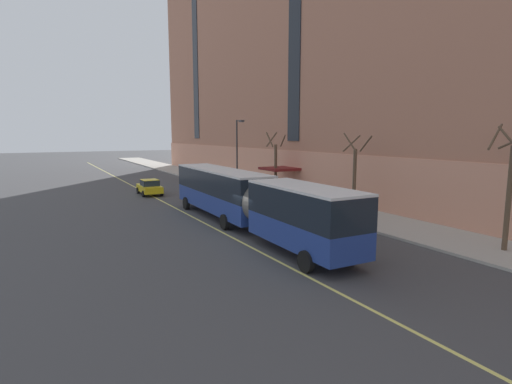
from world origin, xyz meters
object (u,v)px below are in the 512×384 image
parked_car_white_1 (242,191)px  city_bus (245,197)px  taxi_cab (150,187)px  street_tree_near_corner (510,185)px  parked_car_white_2 (199,179)px  street_tree_far_uptown (275,164)px  street_lamp (238,148)px  parked_car_champagne_0 (322,212)px  street_tree_mid_block (355,174)px

parked_car_white_1 → city_bus: bearing=-116.2°
taxi_cab → city_bus: bearing=-84.6°
taxi_cab → street_tree_near_corner: size_ratio=0.66×
street_tree_near_corner → taxi_cab: bearing=110.9°
taxi_cab → street_tree_near_corner: bearing=-69.1°
city_bus → parked_car_white_1: city_bus is taller
parked_car_white_2 → street_tree_far_uptown: street_tree_far_uptown is taller
street_tree_far_uptown → street_lamp: size_ratio=0.83×
parked_car_champagne_0 → parked_car_white_1: size_ratio=1.05×
parked_car_champagne_0 → street_tree_near_corner: bearing=-68.6°
parked_car_white_2 → street_lamp: 7.84m
parked_car_white_2 → parked_car_white_1: bearing=-90.0°
parked_car_champagne_0 → street_lamp: size_ratio=0.61×
taxi_cab → street_lamp: (8.79, -2.39, 3.86)m
street_tree_far_uptown → street_lamp: 4.78m
city_bus → taxi_cab: (-1.68, 17.70, -1.29)m
city_bus → street_tree_mid_block: 9.38m
street_tree_far_uptown → street_lamp: (-2.18, 3.98, 1.49)m
city_bus → parked_car_white_2: bearing=76.7°
parked_car_champagne_0 → parked_car_white_1: same height
city_bus → street_tree_near_corner: bearing=-50.1°
street_lamp → city_bus: bearing=-114.9°
parked_car_champagne_0 → parked_car_white_2: (-0.18, 22.92, 0.00)m
street_tree_far_uptown → street_tree_mid_block: bearing=-89.8°
city_bus → parked_car_white_1: bearing=63.8°
street_tree_near_corner → street_tree_far_uptown: (-0.03, 22.46, -0.39)m
city_bus → street_tree_mid_block: bearing=0.6°
city_bus → street_lamp: size_ratio=2.78×
parked_car_white_2 → street_tree_far_uptown: size_ratio=0.79×
taxi_cab → street_tree_mid_block: size_ratio=0.70×
parked_car_white_1 → street_lamp: bearing=67.9°
parked_car_white_1 → street_tree_near_corner: street_tree_near_corner is taller
taxi_cab → street_lamp: bearing=-15.2°
street_tree_far_uptown → parked_car_white_1: bearing=-169.5°
parked_car_white_1 → street_tree_far_uptown: 4.80m
street_lamp → parked_car_white_1: bearing=-112.1°
parked_car_champagne_0 → taxi_cab: size_ratio=1.06×
street_tree_near_corner → street_tree_mid_block: (0.01, 11.22, -0.43)m
city_bus → street_tree_far_uptown: size_ratio=3.36×
parked_car_white_2 → taxi_cab: bearing=-148.7°
street_tree_mid_block → street_lamp: size_ratio=0.82×
street_tree_mid_block → street_lamp: 15.45m
parked_car_champagne_0 → street_tree_mid_block: bearing=16.2°
city_bus → street_tree_near_corner: (9.31, -11.13, 1.47)m
parked_car_white_2 → street_tree_far_uptown: 11.56m
taxi_cab → street_tree_mid_block: street_tree_mid_block is taller
street_tree_mid_block → street_lamp: (-2.21, 15.22, 1.53)m
street_lamp → street_tree_far_uptown: bearing=-61.4°
parked_car_champagne_0 → street_lamp: (1.75, 16.37, 3.85)m
city_bus → parked_car_white_2: size_ratio=4.25×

